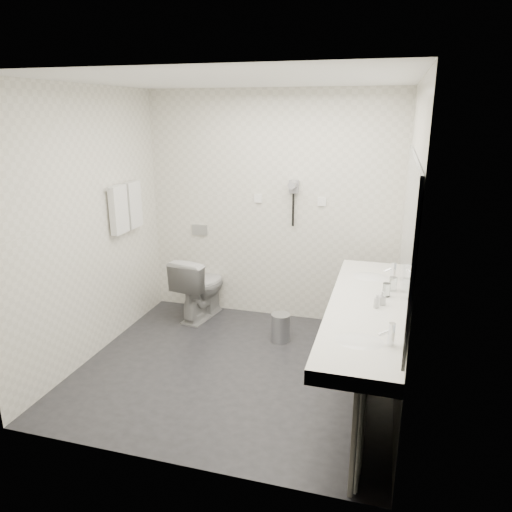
% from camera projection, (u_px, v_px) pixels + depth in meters
% --- Properties ---
extents(floor, '(2.80, 2.80, 0.00)m').
position_uv_depth(floor, '(236.00, 368.00, 4.41)').
color(floor, '#25252A').
rests_on(floor, ground).
extents(ceiling, '(2.80, 2.80, 0.00)m').
position_uv_depth(ceiling, '(232.00, 80.00, 3.69)').
color(ceiling, white).
rests_on(ceiling, wall_back).
extents(wall_back, '(2.80, 0.00, 2.80)m').
position_uv_depth(wall_back, '(272.00, 208.00, 5.25)').
color(wall_back, white).
rests_on(wall_back, floor).
extents(wall_front, '(2.80, 0.00, 2.80)m').
position_uv_depth(wall_front, '(165.00, 290.00, 2.85)').
color(wall_front, white).
rests_on(wall_front, floor).
extents(wall_left, '(0.00, 2.60, 2.60)m').
position_uv_depth(wall_left, '(90.00, 226.00, 4.42)').
color(wall_left, white).
rests_on(wall_left, floor).
extents(wall_right, '(0.00, 2.60, 2.60)m').
position_uv_depth(wall_right, '(407.00, 249.00, 3.68)').
color(wall_right, white).
rests_on(wall_right, floor).
extents(vanity_counter, '(0.55, 2.20, 0.10)m').
position_uv_depth(vanity_counter, '(365.00, 310.00, 3.70)').
color(vanity_counter, white).
rests_on(vanity_counter, floor).
extents(vanity_panel, '(0.03, 2.15, 0.75)m').
position_uv_depth(vanity_panel, '(365.00, 359.00, 3.82)').
color(vanity_panel, gray).
rests_on(vanity_panel, floor).
extents(vanity_post_near, '(0.06, 0.06, 0.75)m').
position_uv_depth(vanity_post_near, '(359.00, 443.00, 2.86)').
color(vanity_post_near, silver).
rests_on(vanity_post_near, floor).
extents(vanity_post_far, '(0.06, 0.06, 0.75)m').
position_uv_depth(vanity_post_far, '(375.00, 310.00, 4.77)').
color(vanity_post_far, silver).
rests_on(vanity_post_far, floor).
extents(mirror, '(0.02, 2.20, 1.05)m').
position_uv_depth(mirror, '(408.00, 230.00, 3.45)').
color(mirror, '#B2BCC6').
rests_on(mirror, wall_right).
extents(basin_near, '(0.40, 0.31, 0.05)m').
position_uv_depth(basin_near, '(359.00, 343.00, 3.10)').
color(basin_near, white).
rests_on(basin_near, vanity_counter).
extents(basin_far, '(0.40, 0.31, 0.05)m').
position_uv_depth(basin_far, '(370.00, 278.00, 4.29)').
color(basin_far, white).
rests_on(basin_far, vanity_counter).
extents(faucet_near, '(0.04, 0.04, 0.15)m').
position_uv_depth(faucet_near, '(391.00, 334.00, 3.02)').
color(faucet_near, silver).
rests_on(faucet_near, vanity_counter).
extents(faucet_far, '(0.04, 0.04, 0.15)m').
position_uv_depth(faucet_far, '(393.00, 271.00, 4.21)').
color(faucet_far, silver).
rests_on(faucet_far, vanity_counter).
extents(soap_bottle_a, '(0.07, 0.07, 0.11)m').
position_uv_depth(soap_bottle_a, '(382.00, 298.00, 3.65)').
color(soap_bottle_a, beige).
rests_on(soap_bottle_a, vanity_counter).
extents(soap_bottle_c, '(0.05, 0.05, 0.11)m').
position_uv_depth(soap_bottle_c, '(376.00, 301.00, 3.60)').
color(soap_bottle_c, beige).
rests_on(soap_bottle_c, vanity_counter).
extents(glass_left, '(0.08, 0.08, 0.11)m').
position_uv_depth(glass_left, '(386.00, 290.00, 3.82)').
color(glass_left, silver).
rests_on(glass_left, vanity_counter).
extents(glass_right, '(0.06, 0.06, 0.12)m').
position_uv_depth(glass_right, '(393.00, 284.00, 3.94)').
color(glass_right, silver).
rests_on(glass_right, vanity_counter).
extents(toilet, '(0.52, 0.77, 0.72)m').
position_uv_depth(toilet, '(201.00, 287.00, 5.43)').
color(toilet, white).
rests_on(toilet, floor).
extents(flush_plate, '(0.18, 0.02, 0.12)m').
position_uv_depth(flush_plate, '(200.00, 230.00, 5.54)').
color(flush_plate, '#B2B5BA').
rests_on(flush_plate, wall_back).
extents(pedal_bin, '(0.21, 0.21, 0.28)m').
position_uv_depth(pedal_bin, '(281.00, 328.00, 4.91)').
color(pedal_bin, '#B2B5BA').
rests_on(pedal_bin, floor).
extents(bin_lid, '(0.20, 0.20, 0.02)m').
position_uv_depth(bin_lid, '(281.00, 315.00, 4.87)').
color(bin_lid, '#B2B5BA').
rests_on(bin_lid, pedal_bin).
extents(towel_rail, '(0.02, 0.62, 0.02)m').
position_uv_depth(towel_rail, '(123.00, 185.00, 4.82)').
color(towel_rail, silver).
rests_on(towel_rail, wall_left).
extents(towel_near, '(0.07, 0.24, 0.48)m').
position_uv_depth(towel_near, '(119.00, 210.00, 4.76)').
color(towel_near, white).
rests_on(towel_near, towel_rail).
extents(towel_far, '(0.07, 0.24, 0.48)m').
position_uv_depth(towel_far, '(133.00, 205.00, 5.01)').
color(towel_far, white).
rests_on(towel_far, towel_rail).
extents(dryer_cradle, '(0.10, 0.04, 0.14)m').
position_uv_depth(dryer_cradle, '(294.00, 187.00, 5.08)').
color(dryer_cradle, gray).
rests_on(dryer_cradle, wall_back).
extents(dryer_barrel, '(0.08, 0.14, 0.08)m').
position_uv_depth(dryer_barrel, '(293.00, 185.00, 5.01)').
color(dryer_barrel, gray).
rests_on(dryer_barrel, dryer_cradle).
extents(dryer_cord, '(0.02, 0.02, 0.35)m').
position_uv_depth(dryer_cord, '(293.00, 210.00, 5.14)').
color(dryer_cord, black).
rests_on(dryer_cord, dryer_cradle).
extents(switch_plate_a, '(0.09, 0.02, 0.09)m').
position_uv_depth(switch_plate_a, '(258.00, 199.00, 5.25)').
color(switch_plate_a, white).
rests_on(switch_plate_a, wall_back).
extents(switch_plate_b, '(0.09, 0.02, 0.09)m').
position_uv_depth(switch_plate_b, '(322.00, 202.00, 5.06)').
color(switch_plate_b, white).
rests_on(switch_plate_b, wall_back).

